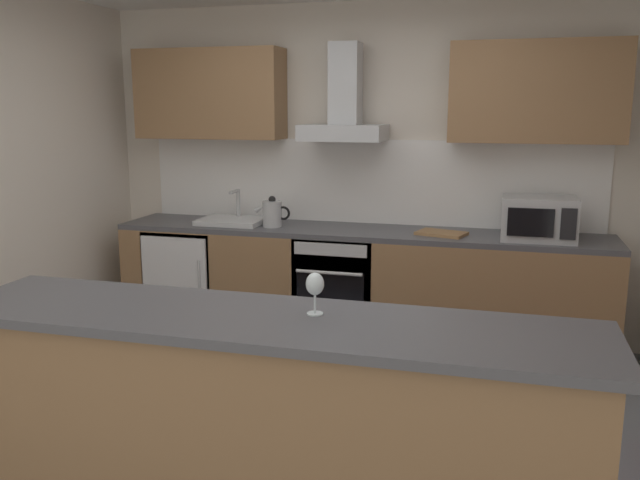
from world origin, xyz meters
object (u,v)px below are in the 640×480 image
object	(u,v)px
microwave	(539,218)
sink	(233,220)
range_hood	(344,110)
chopping_board	(441,233)
refrigerator	(191,279)
wine_glass	(315,286)
oven	(339,285)
kettle	(272,213)

from	to	relation	value
microwave	sink	xyz separation A→B (m)	(-2.31, 0.04, -0.12)
range_hood	chopping_board	world-z (taller)	range_hood
range_hood	sink	bearing A→B (deg)	-172.31
refrigerator	wine_glass	bearing A→B (deg)	-53.08
oven	range_hood	distance (m)	1.33
microwave	sink	bearing A→B (deg)	179.03
sink	kettle	bearing A→B (deg)	-7.25
range_hood	wine_glass	bearing A→B (deg)	-79.33
oven	sink	bearing A→B (deg)	179.28
sink	microwave	bearing A→B (deg)	-0.97
microwave	range_hood	world-z (taller)	range_hood
microwave	range_hood	size ratio (longest dim) A/B	0.69
wine_glass	refrigerator	bearing A→B (deg)	126.92
kettle	wine_glass	bearing A→B (deg)	-66.39
kettle	range_hood	bearing A→B (deg)	17.21
refrigerator	microwave	bearing A→B (deg)	-0.54
range_hood	chopping_board	distance (m)	1.17
kettle	range_hood	size ratio (longest dim) A/B	0.40
oven	kettle	world-z (taller)	kettle
oven	range_hood	size ratio (longest dim) A/B	1.11
sink	range_hood	bearing A→B (deg)	7.69
range_hood	wine_glass	world-z (taller)	range_hood
kettle	range_hood	distance (m)	0.96
wine_glass	chopping_board	bearing A→B (deg)	82.10
oven	refrigerator	xyz separation A→B (m)	(-1.25, -0.00, -0.03)
refrigerator	wine_glass	size ratio (longest dim) A/B	4.78
refrigerator	wine_glass	distance (m)	2.92
wine_glass	chopping_board	size ratio (longest dim) A/B	0.52
oven	chopping_board	world-z (taller)	chopping_board
kettle	wine_glass	distance (m)	2.45
wine_glass	microwave	bearing A→B (deg)	66.55
refrigerator	sink	bearing A→B (deg)	2.09
refrigerator	kettle	distance (m)	0.93
microwave	oven	bearing A→B (deg)	178.88
microwave	wine_glass	xyz separation A→B (m)	(-0.98, -2.25, 0.04)
microwave	sink	size ratio (longest dim) A/B	1.00
chopping_board	range_hood	bearing A→B (deg)	168.69
chopping_board	kettle	bearing A→B (deg)	-179.56
oven	microwave	world-z (taller)	microwave
kettle	microwave	bearing A→B (deg)	0.17
microwave	chopping_board	world-z (taller)	microwave
sink	kettle	size ratio (longest dim) A/B	1.73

